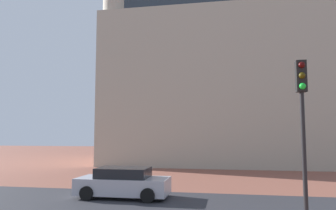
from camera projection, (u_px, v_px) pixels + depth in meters
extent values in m
plane|color=brown|center=(163.00, 202.00, 14.00)|extent=(120.00, 120.00, 0.00)
cube|color=#2D2D33|center=(159.00, 206.00, 13.13)|extent=(120.00, 6.54, 0.00)
cube|color=#B2A893|center=(218.00, 93.00, 34.29)|extent=(22.41, 13.92, 14.83)
cube|color=#2D3842|center=(217.00, 17.00, 35.08)|extent=(20.62, 12.80, 2.40)
cube|color=#B2A893|center=(199.00, 41.00, 35.19)|extent=(5.85, 5.85, 26.82)
cylinder|color=#B2A893|center=(116.00, 75.00, 30.80)|extent=(2.80, 2.80, 17.51)
cylinder|color=#B2A893|center=(329.00, 66.00, 27.35)|extent=(2.80, 2.80, 17.85)
cube|color=#B2B2BC|center=(123.00, 186.00, 14.95)|extent=(4.33, 1.85, 0.76)
cube|color=black|center=(123.00, 172.00, 15.01)|extent=(2.42, 1.62, 0.47)
cylinder|color=black|center=(157.00, 188.00, 15.58)|extent=(0.64, 0.22, 0.64)
cylinder|color=black|center=(148.00, 195.00, 13.77)|extent=(0.64, 0.22, 0.64)
cylinder|color=black|center=(102.00, 187.00, 16.09)|extent=(0.64, 0.22, 0.64)
cylinder|color=black|center=(87.00, 193.00, 14.28)|extent=(0.64, 0.22, 0.64)
cylinder|color=black|center=(305.00, 167.00, 8.66)|extent=(0.12, 0.12, 4.18)
cube|color=black|center=(301.00, 76.00, 8.90)|extent=(0.28, 0.24, 0.90)
sphere|color=#390606|center=(302.00, 65.00, 8.80)|extent=(0.18, 0.18, 0.18)
sphere|color=#3C3306|center=(302.00, 75.00, 8.77)|extent=(0.18, 0.18, 0.18)
sphere|color=green|center=(303.00, 86.00, 8.74)|extent=(0.18, 0.18, 0.18)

